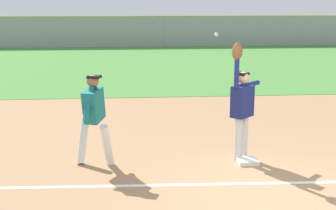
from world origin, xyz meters
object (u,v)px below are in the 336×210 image
baseball (216,34)px  parked_car_blue (88,34)px  fielder (242,103)px  parked_car_tan (234,33)px  runner (94,113)px  parked_car_green (306,32)px  first_base (247,161)px  parked_car_black (155,33)px  parked_car_silver (10,34)px

baseball → parked_car_blue: (-4.53, 24.96, -1.72)m
fielder → parked_car_tan: fielder is taller
runner → parked_car_green: runner is taller
first_base → runner: runner is taller
parked_car_black → baseball: bearing=-94.8°
first_base → runner: (-2.88, 0.14, 0.96)m
fielder → baseball: 1.40m
first_base → parked_car_blue: parked_car_blue is taller
fielder → parked_car_silver: 27.26m
fielder → baseball: (-0.45, 0.36, 1.28)m
parked_car_tan → parked_car_silver: bearing=172.3°
first_base → baseball: baseball is taller
baseball → parked_car_black: size_ratio=0.02×
baseball → parked_car_black: 24.79m
first_base → parked_car_green: bearing=67.4°
runner → parked_car_silver: (-7.48, 25.34, -0.32)m
parked_car_tan → parked_car_green: size_ratio=1.01×
parked_car_silver → parked_car_blue: (5.29, 0.07, 0.00)m
first_base → parked_car_green: (10.57, 25.38, 0.63)m
parked_car_silver → parked_car_black: (9.99, -0.16, 0.00)m
runner → parked_car_silver: bearing=125.8°
fielder → parked_car_blue: 25.80m
fielder → parked_car_green: 27.31m
first_base → parked_car_blue: (-5.07, 25.55, 0.63)m
runner → parked_car_green: 28.59m
parked_car_green → runner: bearing=-114.5°
fielder → parked_car_blue: (-4.98, 25.31, -0.45)m
fielder → parked_car_silver: bearing=-20.7°
fielder → baseball: bearing=8.7°
runner → baseball: bearing=30.3°
parked_car_black → first_base: bearing=-93.6°
parked_car_silver → parked_car_tan: (15.60, -0.50, 0.00)m
parked_car_green → first_base: bearing=-109.0°
first_base → baseball: size_ratio=5.14×
parked_car_silver → baseball: bearing=-69.3°
baseball → parked_car_silver: size_ratio=0.02×
baseball → parked_car_blue: baseball is taller
first_base → parked_car_tan: bearing=78.2°
first_base → baseball: (-0.54, 0.60, 2.36)m
first_base → parked_car_tan: size_ratio=0.08×
first_base → parked_car_silver: bearing=112.1°
first_base → parked_car_silver: parked_car_silver is taller
parked_car_silver → parked_car_black: same height
runner → parked_car_blue: size_ratio=0.38×
parked_car_blue → parked_car_black: size_ratio=1.00×
first_base → fielder: size_ratio=0.17×
parked_car_tan → parked_car_green: 5.34m
first_base → parked_car_black: size_ratio=0.08×
baseball → parked_car_green: (11.11, 24.78, -1.72)m
baseball → parked_car_blue: 25.42m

